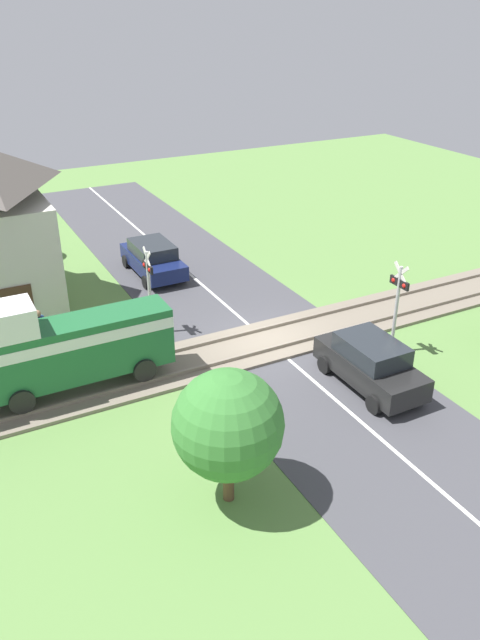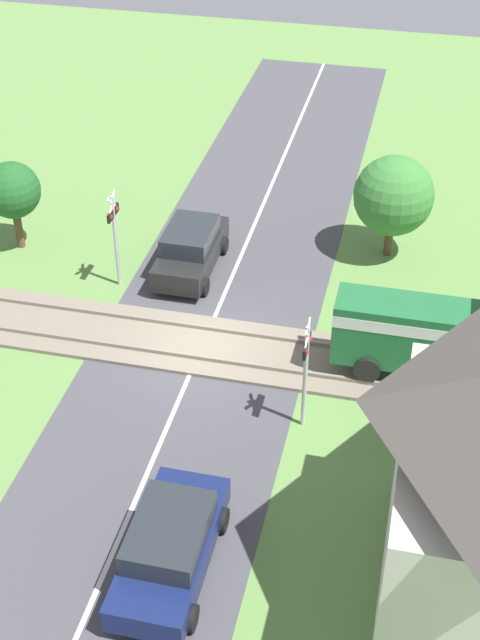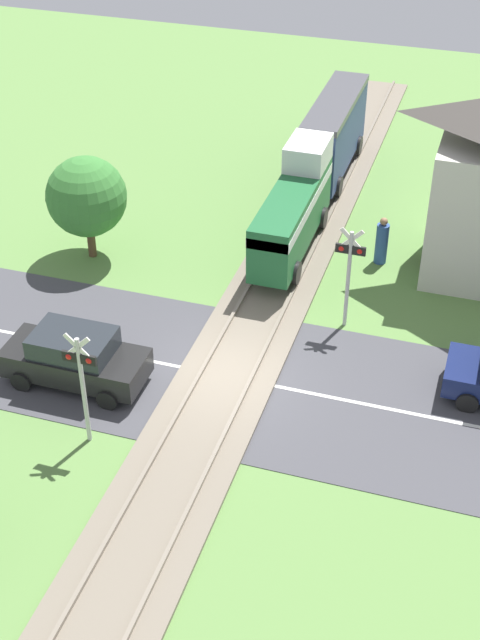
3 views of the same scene
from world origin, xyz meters
name	(u,v)px [view 3 (image 3 of 3)]	position (x,y,z in m)	size (l,w,h in m)	color
ground_plane	(228,377)	(0.00, 0.00, 0.00)	(60.00, 60.00, 0.00)	#5B8442
road_surface	(228,377)	(0.00, 0.00, 0.01)	(48.00, 6.40, 0.02)	#424247
track_bed	(228,375)	(0.00, 0.00, 0.07)	(2.80, 48.00, 0.24)	#756B5B
train	(316,166)	(0.00, 10.28, 1.86)	(1.58, 12.39, 3.18)	#1E6033
car_near_crossing	(75,357)	(-3.99, -1.44, 0.85)	(4.01, 1.83, 1.65)	black
crossing_signal_west_approach	(81,375)	(-2.63, -3.52, 2.16)	(0.90, 0.18, 3.39)	#B7B7B7
crossing_signal_east_approach	(349,265)	(2.63, 3.52, 2.16)	(0.90, 0.18, 3.39)	#B7B7B7
pedestrian_by_station	(382,242)	(3.02, 7.48, 0.78)	(0.42, 0.42, 1.70)	#2D4C8E
tree_roadside_hedge	(86,197)	(-6.51, 4.91, 2.27)	(2.70, 2.70, 3.63)	brown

